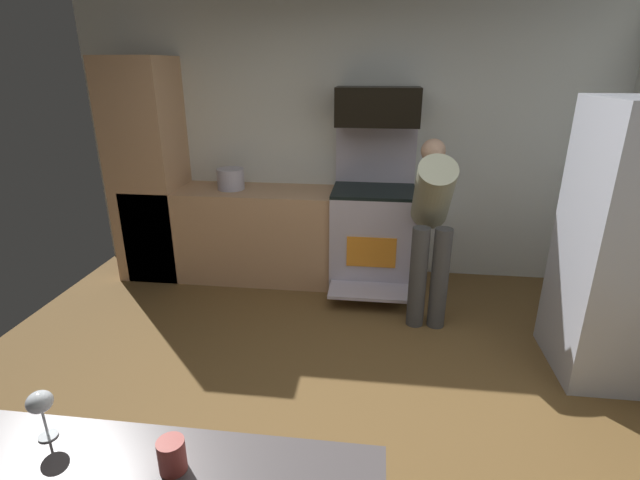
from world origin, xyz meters
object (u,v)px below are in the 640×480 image
mug_coffee (172,455)px  stock_pot (231,179)px  microwave (378,107)px  wine_glass_near (40,404)px  oven_range (372,234)px  person_cook (432,219)px

mug_coffee → stock_pot: size_ratio=0.40×
mug_coffee → stock_pot: 3.35m
microwave → wine_glass_near: 3.46m
oven_range → person_cook: size_ratio=1.03×
microwave → mug_coffee: 3.44m
person_cook → wine_glass_near: 2.93m
person_cook → stock_pot: person_cook is taller
microwave → mug_coffee: bearing=-99.1°
mug_coffee → stock_pot: stock_pot is taller
oven_range → stock_pot: 1.45m
microwave → wine_glass_near: (-0.99, -3.25, -0.65)m
wine_glass_near → mug_coffee: bearing=-9.2°
microwave → person_cook: 1.17m
person_cook → wine_glass_near: size_ratio=8.62×
mug_coffee → wine_glass_near: bearing=170.8°
oven_range → wine_glass_near: 3.35m
oven_range → person_cook: bearing=-52.8°
mug_coffee → stock_pot: bearing=104.4°
microwave → wine_glass_near: microwave is taller
oven_range → stock_pot: bearing=179.5°
oven_range → mug_coffee: oven_range is taller
person_cook → wine_glass_near: person_cook is taller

